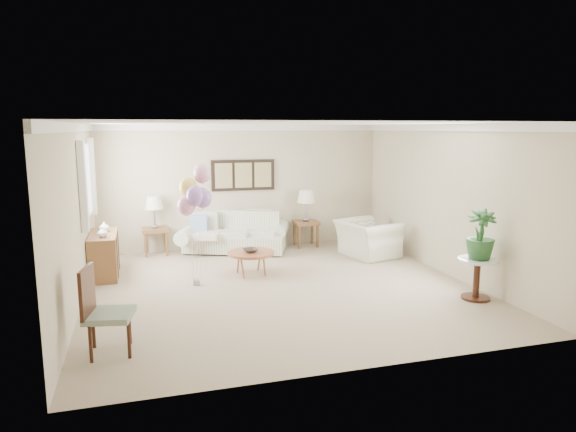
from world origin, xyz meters
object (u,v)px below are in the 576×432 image
object	(u,v)px
sofa	(235,236)
armchair	(367,239)
balloon_cluster	(195,193)
accent_chair	(102,309)
coffee_table	(251,254)

from	to	relation	value
sofa	armchair	world-z (taller)	sofa
armchair	balloon_cluster	size ratio (longest dim) A/B	0.56
sofa	balloon_cluster	world-z (taller)	balloon_cluster
accent_chair	sofa	bearing A→B (deg)	62.55
accent_chair	armchair	bearing A→B (deg)	34.63
sofa	coffee_table	world-z (taller)	sofa
coffee_table	sofa	bearing A→B (deg)	88.84
armchair	accent_chair	world-z (taller)	accent_chair
coffee_table	accent_chair	bearing A→B (deg)	-130.50
sofa	accent_chair	size ratio (longest dim) A/B	2.47
coffee_table	armchair	size ratio (longest dim) A/B	0.74
coffee_table	balloon_cluster	world-z (taller)	balloon_cluster
armchair	accent_chair	size ratio (longest dim) A/B	1.07
sofa	accent_chair	xyz separation A→B (m)	(-2.31, -4.45, 0.20)
coffee_table	balloon_cluster	distance (m)	1.54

